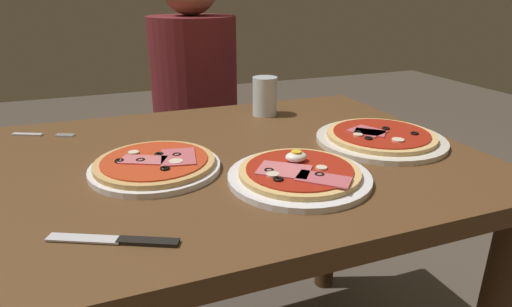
# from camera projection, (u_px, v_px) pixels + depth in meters

# --- Properties ---
(dining_table) EXTENTS (1.18, 0.81, 0.73)m
(dining_table) POSITION_uv_depth(u_px,v_px,m) (208.00, 204.00, 0.97)
(dining_table) COLOR brown
(dining_table) RESTS_ON ground
(pizza_foreground) EXTENTS (0.27, 0.27, 0.05)m
(pizza_foreground) POSITION_uv_depth(u_px,v_px,m) (299.00, 174.00, 0.82)
(pizza_foreground) COLOR white
(pizza_foreground) RESTS_ON dining_table
(pizza_across_left) EXTENTS (0.26, 0.26, 0.03)m
(pizza_across_left) POSITION_uv_depth(u_px,v_px,m) (155.00, 165.00, 0.86)
(pizza_across_left) COLOR white
(pizza_across_left) RESTS_ON dining_table
(pizza_across_right) EXTENTS (0.30, 0.30, 0.03)m
(pizza_across_right) POSITION_uv_depth(u_px,v_px,m) (381.00, 138.00, 1.02)
(pizza_across_right) COLOR silver
(pizza_across_right) RESTS_ON dining_table
(water_glass_near) EXTENTS (0.07, 0.07, 0.11)m
(water_glass_near) POSITION_uv_depth(u_px,v_px,m) (265.00, 99.00, 1.23)
(water_glass_near) COLOR silver
(water_glass_near) RESTS_ON dining_table
(fork) EXTENTS (0.15, 0.08, 0.00)m
(fork) POSITION_uv_depth(u_px,v_px,m) (38.00, 135.00, 1.07)
(fork) COLOR silver
(fork) RESTS_ON dining_table
(knife) EXTENTS (0.18, 0.10, 0.01)m
(knife) POSITION_uv_depth(u_px,v_px,m) (122.00, 240.00, 0.62)
(knife) COLOR silver
(knife) RESTS_ON dining_table
(diner_person) EXTENTS (0.32, 0.32, 1.18)m
(diner_person) POSITION_uv_depth(u_px,v_px,m) (197.00, 128.00, 1.67)
(diner_person) COLOR black
(diner_person) RESTS_ON ground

